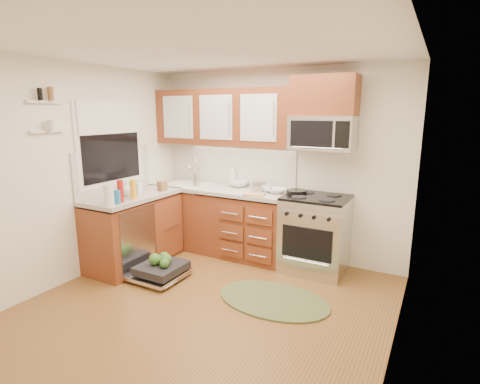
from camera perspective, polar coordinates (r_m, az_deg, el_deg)
The scene contains 38 objects.
floor at distance 4.00m, azimuth -5.28°, elevation -17.10°, with size 3.50×3.50×0.00m, color brown.
ceiling at distance 3.54m, azimuth -6.11°, elevation 21.02°, with size 3.50×3.50×0.00m, color white.
wall_back at distance 5.08m, azimuth 5.48°, elevation 4.16°, with size 3.50×0.04×2.50m, color silver.
wall_front at distance 2.38m, azimuth -30.18°, elevation -6.70°, with size 3.50×0.04×2.50m, color silver.
wall_left at distance 4.76m, azimuth -23.42°, elevation 2.67°, with size 0.04×3.50×2.50m, color silver.
wall_right at distance 2.98m, azimuth 23.51°, elevation -2.50°, with size 0.04×3.50×2.50m, color silver.
base_cabinet_back at distance 5.33m, azimuth -3.20°, elevation -4.52°, with size 2.05×0.60×0.85m, color maroon.
base_cabinet_left at distance 5.06m, azimuth -15.84°, elevation -5.87°, with size 0.60×1.25×0.85m, color maroon.
countertop_back at distance 5.20m, azimuth -3.32°, elevation 0.47°, with size 2.07×0.64×0.05m, color #B6AFA6.
countertop_left at distance 4.93m, azimuth -16.08°, elevation -0.64°, with size 0.64×1.27×0.05m, color #B6AFA6.
backsplash_back at distance 5.40m, azimuth -1.71°, elevation 4.25°, with size 2.05×0.02×0.57m, color silver.
backsplash_left at distance 5.09m, azimuth -18.66°, elevation 3.13°, with size 0.02×1.25×0.57m, color silver.
upper_cabinets at distance 5.21m, azimuth -2.66°, elevation 11.30°, with size 2.05×0.35×0.75m, color maroon, non-canonical shape.
cabinet_over_mw at distance 4.65m, azimuth 12.80°, elevation 14.13°, with size 0.76×0.35×0.47m, color maroon.
range at distance 4.74m, azimuth 11.37°, elevation -6.25°, with size 0.76×0.64×0.95m, color silver, non-canonical shape.
microwave at distance 4.63m, azimuth 12.46°, elevation 8.76°, with size 0.76×0.38×0.40m, color silver, non-canonical shape.
sink at distance 5.50m, azimuth -8.07°, elevation -0.07°, with size 0.62×0.50×0.26m, color white, non-canonical shape.
dishwasher at distance 4.64m, azimuth -12.24°, elevation -11.64°, with size 0.70×0.60×0.20m, color silver, non-canonical shape.
window at distance 5.03m, azimuth -19.13°, elevation 6.91°, with size 0.03×1.05×1.05m, color white, non-canonical shape.
window_blind at distance 5.00m, azimuth -19.20°, elevation 10.67°, with size 0.02×0.96×0.40m, color white.
shelf_upper at distance 4.48m, azimuth -27.63°, elevation 12.07°, with size 0.04×0.40×0.03m, color white.
shelf_lower at distance 4.48m, azimuth -27.25°, elevation 8.25°, with size 0.04×0.40×0.03m, color white.
rug at distance 4.12m, azimuth 5.07°, elevation -16.04°, with size 1.21×0.79×0.02m, color #505E35, non-canonical shape.
skillet at distance 4.71m, azimuth 8.60°, elevation 0.02°, with size 0.25×0.25×0.05m, color black.
stock_pot at distance 4.94m, azimuth 2.79°, elevation 0.92°, with size 0.22×0.22×0.13m, color silver.
cutting_board at distance 4.69m, azimuth 2.16°, elevation -0.38°, with size 0.26×0.17×0.02m, color #A9804D.
canister at distance 5.22m, azimuth -6.66°, elevation 1.73°, with size 0.11×0.11×0.18m, color silver.
paper_towel_roll at distance 4.40m, azimuth -19.36°, elevation -0.44°, with size 0.11×0.11×0.24m, color white.
mustard_bottle at distance 4.65m, azimuth -15.98°, elevation 0.40°, with size 0.07×0.07×0.23m, color gold.
red_bottle at distance 4.52m, azimuth -17.75°, elevation 0.10°, with size 0.07×0.07×0.26m, color #B4170F.
wooden_box at distance 5.05m, azimuth -11.76°, elevation 0.88°, with size 0.12×0.09×0.12m, color brown.
blue_carton at distance 4.47m, azimuth -18.45°, elevation -0.73°, with size 0.10×0.06×0.16m, color teal.
bowl_a at distance 4.83m, azimuth 5.55°, elevation 0.20°, with size 0.24×0.24×0.06m, color #999999.
bowl_b at distance 5.21m, azimuth -0.23°, elevation 1.25°, with size 0.27×0.27×0.08m, color #999999.
cup at distance 4.88m, azimuth 4.19°, elevation 0.52°, with size 0.12×0.12×0.09m, color #999999.
soap_bottle_a at distance 5.32m, azimuth -1.11°, elevation 2.67°, with size 0.11×0.12×0.30m, color #999999.
soap_bottle_b at distance 5.00m, azimuth -15.31°, elevation 0.99°, with size 0.09×0.09×0.19m, color #999999.
soap_bottle_c at distance 4.84m, azimuth -16.94°, elevation 0.50°, with size 0.15×0.15×0.19m, color #999999.
Camera 1 is at (1.97, -2.89, 1.95)m, focal length 28.00 mm.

